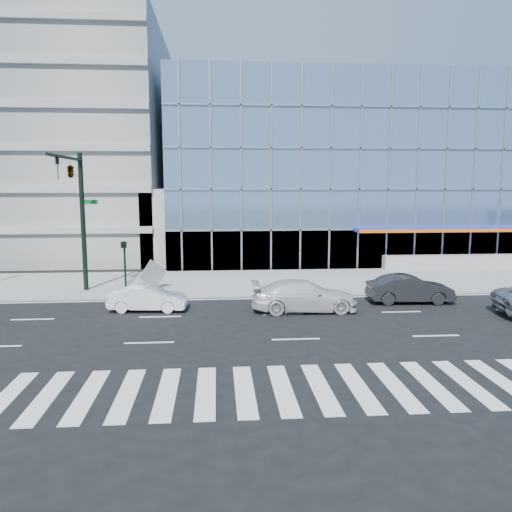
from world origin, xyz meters
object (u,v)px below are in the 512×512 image
at_px(ped_signal_post, 125,259).
at_px(dark_sedan, 410,289).
at_px(white_sedan, 148,298).
at_px(traffic_signal, 74,188).
at_px(white_suv, 304,296).
at_px(tilted_panel, 153,274).

bearing_deg(ped_signal_post, dark_sedan, -10.83).
bearing_deg(white_sedan, dark_sedan, -82.97).
height_order(ped_signal_post, white_sedan, ped_signal_post).
distance_m(traffic_signal, ped_signal_post, 4.75).
xyz_separation_m(traffic_signal, ped_signal_post, (2.50, 0.37, -4.02)).
distance_m(traffic_signal, dark_sedan, 19.14).
bearing_deg(ped_signal_post, traffic_signal, -171.48).
bearing_deg(dark_sedan, traffic_signal, 84.15).
relative_size(white_sedan, dark_sedan, 0.86).
bearing_deg(traffic_signal, dark_sedan, -8.22).
xyz_separation_m(traffic_signal, white_suv, (12.17, -3.94, -5.39)).
height_order(white_suv, tilted_panel, tilted_panel).
height_order(traffic_signal, ped_signal_post, traffic_signal).
height_order(ped_signal_post, dark_sedan, ped_signal_post).
height_order(traffic_signal, white_suv, traffic_signal).
relative_size(traffic_signal, dark_sedan, 1.76).
height_order(white_sedan, dark_sedan, dark_sedan).
height_order(white_suv, dark_sedan, white_suv).
bearing_deg(white_suv, white_sedan, 85.79).
xyz_separation_m(white_suv, white_sedan, (-7.92, 0.66, -0.13)).
xyz_separation_m(dark_sedan, tilted_panel, (-14.18, 3.81, 0.31)).
distance_m(dark_sedan, tilted_panel, 14.69).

